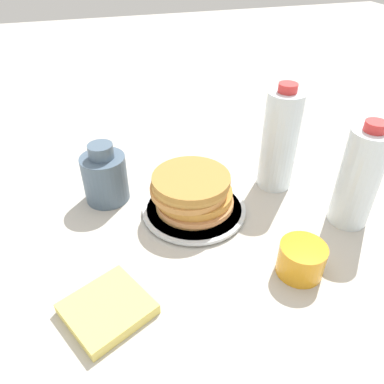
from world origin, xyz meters
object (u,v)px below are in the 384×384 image
object	(u,v)px
pancake_stack	(192,192)
water_bottle_near	(280,141)
juice_glass	(301,259)
cream_jug	(105,176)
water_bottle_mid	(359,178)
plate	(192,210)

from	to	relation	value
pancake_stack	water_bottle_near	bearing A→B (deg)	-167.85
pancake_stack	juice_glass	size ratio (longest dim) A/B	2.11
water_bottle_near	pancake_stack	bearing A→B (deg)	12.15
juice_glass	cream_jug	bearing A→B (deg)	-46.33
pancake_stack	water_bottle_mid	bearing A→B (deg)	159.02
pancake_stack	juice_glass	xyz separation A→B (m)	(-0.14, 0.22, -0.02)
juice_glass	water_bottle_near	xyz separation A→B (m)	(-0.08, -0.26, 0.09)
plate	water_bottle_near	size ratio (longest dim) A/B	0.90
plate	cream_jug	world-z (taller)	cream_jug
pancake_stack	juice_glass	bearing A→B (deg)	122.01
cream_jug	water_bottle_mid	bearing A→B (deg)	155.19
pancake_stack	plate	bearing A→B (deg)	58.93
pancake_stack	water_bottle_near	world-z (taller)	water_bottle_near
pancake_stack	cream_jug	world-z (taller)	cream_jug
water_bottle_near	cream_jug	bearing A→B (deg)	-8.22
water_bottle_near	water_bottle_mid	distance (m)	0.19
water_bottle_mid	cream_jug	bearing A→B (deg)	-24.81
juice_glass	pancake_stack	bearing A→B (deg)	-57.99
water_bottle_near	water_bottle_mid	xyz separation A→B (m)	(-0.09, 0.16, -0.01)
pancake_stack	water_bottle_mid	distance (m)	0.33
plate	juice_glass	world-z (taller)	juice_glass
plate	cream_jug	size ratio (longest dim) A/B	1.62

